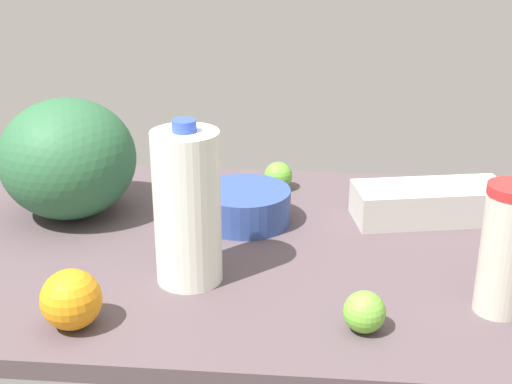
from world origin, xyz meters
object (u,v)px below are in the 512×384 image
lime_loose (364,312)px  orange_far_back (71,300)px  watermelon (68,159)px  mixing_bowl (245,206)px  tumbler_cup (505,249)px  egg_carton (430,203)px  lime_by_jug (278,176)px  milk_jug (187,207)px

lime_loose → orange_far_back: orange_far_back is taller
watermelon → mixing_bowl: (33.94, -0.65, -8.20)cm
lime_loose → tumbler_cup: bearing=20.2°
watermelon → lime_loose: bearing=-33.6°
egg_carton → mixing_bowl: egg_carton is taller
lime_by_jug → lime_loose: bearing=-73.8°
egg_carton → tumbler_cup: bearing=-91.7°
tumbler_cup → egg_carton: (-5.74, 32.93, -6.73)cm
egg_carton → lime_loose: (-14.40, -40.32, -0.33)cm
egg_carton → orange_far_back: bearing=-154.0°
mixing_bowl → lime_by_jug: size_ratio=2.90×
mixing_bowl → milk_jug: milk_jug is taller
orange_far_back → lime_loose: bearing=3.7°
orange_far_back → milk_jug: bearing=47.3°
milk_jug → lime_by_jug: bearing=73.7°
milk_jug → orange_far_back: bearing=-132.7°
tumbler_cup → mixing_bowl: tumbler_cup is taller
mixing_bowl → milk_jug: 25.61cm
mixing_bowl → orange_far_back: bearing=-118.5°
watermelon → lime_by_jug: watermelon is taller
egg_carton → milk_jug: 50.84cm
tumbler_cup → lime_by_jug: (-35.61, 45.69, -7.11)cm
lime_by_jug → mixing_bowl: bearing=-106.8°
tumbler_cup → mixing_bowl: bearing=145.3°
lime_by_jug → orange_far_back: size_ratio=0.68×
milk_jug → lime_loose: (27.30, -12.72, -9.54)cm
milk_jug → lime_loose: milk_jug is taller
watermelon → lime_by_jug: (39.20, 16.76, -8.52)cm
watermelon → egg_carton: bearing=3.3°
tumbler_cup → milk_jug: (-47.44, 5.33, 2.48)cm
tumbler_cup → watermelon: size_ratio=0.78×
mixing_bowl → lime_by_jug: bearing=73.2°
mixing_bowl → lime_loose: (20.72, -35.67, -0.26)cm
milk_jug → egg_carton: bearing=33.5°
watermelon → orange_far_back: watermelon is taller
lime_loose → milk_jug: bearing=155.0°
egg_carton → lime_by_jug: (-29.86, 12.76, -0.38)cm
watermelon → mixing_bowl: watermelon is taller
watermelon → mixing_bowl: 34.93cm
milk_jug → lime_loose: bearing=-25.0°
watermelon → orange_far_back: bearing=-71.4°
tumbler_cup → watermelon: bearing=158.9°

